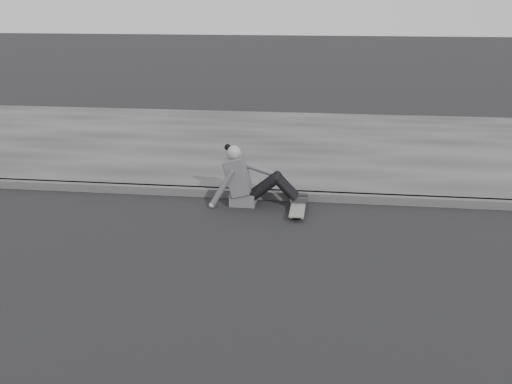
% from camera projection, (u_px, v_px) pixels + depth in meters
% --- Properties ---
extents(ground, '(80.00, 80.00, 0.00)m').
position_uv_depth(ground, '(482.00, 294.00, 5.73)').
color(ground, black).
rests_on(ground, ground).
extents(curb, '(24.00, 0.16, 0.12)m').
position_uv_depth(curb, '(438.00, 202.00, 8.13)').
color(curb, '#464646').
rests_on(curb, ground).
extents(sidewalk, '(24.00, 6.00, 0.12)m').
position_uv_depth(sidewalk, '(411.00, 149.00, 10.96)').
color(sidewalk, '#3D3D3D').
rests_on(sidewalk, ground).
extents(skateboard, '(0.20, 0.78, 0.09)m').
position_uv_depth(skateboard, '(298.00, 208.00, 7.87)').
color(skateboard, gray).
rests_on(skateboard, ground).
extents(seated_woman, '(1.38, 0.46, 0.88)m').
position_uv_depth(seated_woman, '(248.00, 180.00, 8.09)').
color(seated_woman, '#4F4F52').
rests_on(seated_woman, ground).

